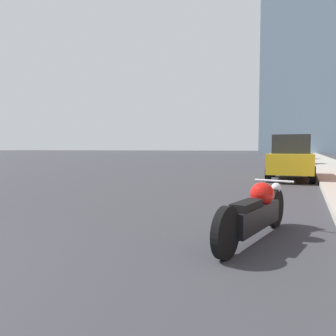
{
  "coord_description": "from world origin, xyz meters",
  "views": [
    {
      "loc": [
        4.26,
        -0.61,
        1.3
      ],
      "look_at": [
        1.47,
        6.1,
        0.86
      ],
      "focal_mm": 35.0,
      "sensor_mm": 36.0,
      "label": 1
    }
  ],
  "objects_px": {
    "motorcycle": "(256,212)",
    "parked_car_red": "(294,154)",
    "parked_car_black": "(300,151)",
    "parked_car_yellow": "(291,158)",
    "parked_car_blue": "(299,153)",
    "parked_car_silver": "(298,152)"
  },
  "relations": [
    {
      "from": "motorcycle",
      "to": "parked_car_red",
      "type": "xyz_separation_m",
      "value": [
        -0.1,
        22.71,
        0.44
      ]
    },
    {
      "from": "parked_car_red",
      "to": "parked_car_black",
      "type": "relative_size",
      "value": 0.99
    },
    {
      "from": "motorcycle",
      "to": "parked_car_black",
      "type": "height_order",
      "value": "parked_car_black"
    },
    {
      "from": "motorcycle",
      "to": "parked_car_yellow",
      "type": "relative_size",
      "value": 0.61
    },
    {
      "from": "parked_car_black",
      "to": "motorcycle",
      "type": "bearing_deg",
      "value": -86.37
    },
    {
      "from": "parked_car_blue",
      "to": "motorcycle",
      "type": "bearing_deg",
      "value": -95.56
    },
    {
      "from": "parked_car_yellow",
      "to": "parked_car_blue",
      "type": "bearing_deg",
      "value": 89.43
    },
    {
      "from": "motorcycle",
      "to": "parked_car_yellow",
      "type": "height_order",
      "value": "parked_car_yellow"
    },
    {
      "from": "motorcycle",
      "to": "parked_car_blue",
      "type": "relative_size",
      "value": 0.61
    },
    {
      "from": "parked_car_yellow",
      "to": "parked_car_silver",
      "type": "bearing_deg",
      "value": 89.84
    },
    {
      "from": "parked_car_silver",
      "to": "parked_car_black",
      "type": "relative_size",
      "value": 1.05
    },
    {
      "from": "parked_car_yellow",
      "to": "parked_car_silver",
      "type": "distance_m",
      "value": 36.01
    },
    {
      "from": "parked_car_yellow",
      "to": "motorcycle",
      "type": "bearing_deg",
      "value": -91.33
    },
    {
      "from": "motorcycle",
      "to": "parked_car_black",
      "type": "relative_size",
      "value": 0.62
    },
    {
      "from": "parked_car_yellow",
      "to": "parked_car_blue",
      "type": "xyz_separation_m",
      "value": [
        -0.02,
        25.79,
        -0.1
      ]
    },
    {
      "from": "parked_car_red",
      "to": "parked_car_silver",
      "type": "height_order",
      "value": "parked_car_silver"
    },
    {
      "from": "parked_car_yellow",
      "to": "parked_car_blue",
      "type": "relative_size",
      "value": 1.01
    },
    {
      "from": "parked_car_red",
      "to": "parked_car_silver",
      "type": "xyz_separation_m",
      "value": [
        -0.07,
        23.0,
        0.03
      ]
    },
    {
      "from": "parked_car_black",
      "to": "parked_car_yellow",
      "type": "bearing_deg",
      "value": -86.21
    },
    {
      "from": "parked_car_red",
      "to": "motorcycle",
      "type": "bearing_deg",
      "value": -92.2
    },
    {
      "from": "motorcycle",
      "to": "parked_car_black",
      "type": "xyz_separation_m",
      "value": [
        -0.06,
        56.1,
        0.4
      ]
    },
    {
      "from": "parked_car_yellow",
      "to": "parked_car_silver",
      "type": "relative_size",
      "value": 0.97
    }
  ]
}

